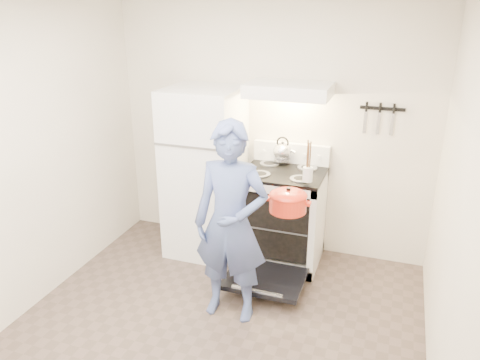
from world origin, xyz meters
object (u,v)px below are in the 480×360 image
stove_body (282,218)px  person (231,224)px  tea_kettle (282,150)px  refrigerator (205,173)px  dutch_oven (288,203)px

stove_body → person: (-0.18, -0.98, 0.37)m
tea_kettle → person: (-0.10, -1.20, -0.26)m
stove_body → refrigerator: bearing=-178.2°
refrigerator → tea_kettle: (0.73, 0.24, 0.24)m
stove_body → tea_kettle: (-0.08, 0.22, 0.63)m
person → dutch_oven: 0.51m
stove_body → dutch_oven: 0.81m
person → dutch_oven: size_ratio=4.40×
tea_kettle → dutch_oven: tea_kettle is taller
stove_body → dutch_oven: size_ratio=2.45×
refrigerator → person: 1.15m
refrigerator → dutch_oven: refrigerator is taller
refrigerator → dutch_oven: size_ratio=4.53×
tea_kettle → stove_body: bearing=-70.5°
tea_kettle → person: 1.23m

